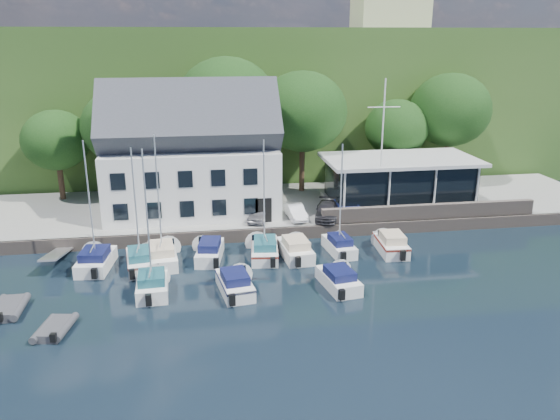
{
  "coord_description": "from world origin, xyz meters",
  "views": [
    {
      "loc": [
        -6.47,
        -28.54,
        15.28
      ],
      "look_at": [
        -0.71,
        9.0,
        3.09
      ],
      "focal_mm": 35.0,
      "sensor_mm": 36.0,
      "label": 1
    }
  ],
  "objects_px": {
    "harbor_building": "(192,160)",
    "boat_r1_0": "(90,207)",
    "flagpole": "(382,149)",
    "boat_r1_7": "(391,242)",
    "boat_r1_2": "(159,201)",
    "car_silver": "(258,213)",
    "car_dgrey": "(327,211)",
    "boat_r1_6": "(341,198)",
    "boat_r1_1": "(136,208)",
    "boat_r1_5": "(295,247)",
    "boat_r2_2": "(235,281)",
    "boat_r1_4": "(264,199)",
    "boat_r2_1": "(148,226)",
    "dinghy_0": "(8,307)",
    "car_white": "(295,212)",
    "dinghy_1": "(55,327)",
    "boat_r2_3": "(338,277)",
    "car_blue": "(349,206)",
    "club_pavilion": "(399,180)",
    "boat_r1_3": "(210,249)"
  },
  "relations": [
    {
      "from": "boat_r1_4",
      "to": "boat_r1_6",
      "type": "height_order",
      "value": "boat_r1_4"
    },
    {
      "from": "boat_r1_2",
      "to": "boat_r1_7",
      "type": "height_order",
      "value": "boat_r1_2"
    },
    {
      "from": "boat_r2_2",
      "to": "dinghy_1",
      "type": "height_order",
      "value": "boat_r2_2"
    },
    {
      "from": "car_blue",
      "to": "boat_r1_4",
      "type": "bearing_deg",
      "value": -138.71
    },
    {
      "from": "flagpole",
      "to": "boat_r1_7",
      "type": "xyz_separation_m",
      "value": [
        -0.91,
        -5.81,
        -5.79
      ]
    },
    {
      "from": "boat_r1_0",
      "to": "boat_r1_6",
      "type": "distance_m",
      "value": 17.21
    },
    {
      "from": "harbor_building",
      "to": "car_silver",
      "type": "bearing_deg",
      "value": -33.97
    },
    {
      "from": "boat_r1_3",
      "to": "car_blue",
      "type": "bearing_deg",
      "value": 34.68
    },
    {
      "from": "boat_r1_0",
      "to": "flagpole",
      "type": "bearing_deg",
      "value": 20.6
    },
    {
      "from": "dinghy_0",
      "to": "boat_r2_3",
      "type": "bearing_deg",
      "value": 0.3
    },
    {
      "from": "boat_r1_1",
      "to": "boat_r1_5",
      "type": "distance_m",
      "value": 11.45
    },
    {
      "from": "car_white",
      "to": "boat_r1_2",
      "type": "bearing_deg",
      "value": -157.89
    },
    {
      "from": "boat_r2_3",
      "to": "dinghy_1",
      "type": "relative_size",
      "value": 1.96
    },
    {
      "from": "boat_r1_2",
      "to": "dinghy_1",
      "type": "distance_m",
      "value": 11.04
    },
    {
      "from": "boat_r1_1",
      "to": "boat_r2_1",
      "type": "xyz_separation_m",
      "value": [
        1.1,
        -4.1,
        0.13
      ]
    },
    {
      "from": "boat_r1_7",
      "to": "boat_r2_1",
      "type": "bearing_deg",
      "value": -162.51
    },
    {
      "from": "car_dgrey",
      "to": "boat_r1_5",
      "type": "distance_m",
      "value": 6.57
    },
    {
      "from": "harbor_building",
      "to": "boat_r2_2",
      "type": "height_order",
      "value": "harbor_building"
    },
    {
      "from": "harbor_building",
      "to": "boat_r1_5",
      "type": "bearing_deg",
      "value": -51.97
    },
    {
      "from": "car_dgrey",
      "to": "boat_r1_1",
      "type": "xyz_separation_m",
      "value": [
        -14.46,
        -5.73,
        2.7
      ]
    },
    {
      "from": "car_blue",
      "to": "boat_r1_4",
      "type": "distance_m",
      "value": 10.09
    },
    {
      "from": "car_silver",
      "to": "dinghy_0",
      "type": "relative_size",
      "value": 1.12
    },
    {
      "from": "boat_r1_5",
      "to": "dinghy_0",
      "type": "bearing_deg",
      "value": -167.74
    },
    {
      "from": "boat_r1_7",
      "to": "boat_r1_0",
      "type": "bearing_deg",
      "value": -177.39
    },
    {
      "from": "boat_r1_7",
      "to": "car_white",
      "type": "bearing_deg",
      "value": 139.99
    },
    {
      "from": "car_dgrey",
      "to": "boat_r1_6",
      "type": "xyz_separation_m",
      "value": [
        -0.24,
        -5.05,
        2.55
      ]
    },
    {
      "from": "car_silver",
      "to": "dinghy_1",
      "type": "height_order",
      "value": "car_silver"
    },
    {
      "from": "boat_r2_2",
      "to": "boat_r2_3",
      "type": "distance_m",
      "value": 6.55
    },
    {
      "from": "car_blue",
      "to": "boat_r1_7",
      "type": "xyz_separation_m",
      "value": [
        1.5,
        -6.28,
        -0.89
      ]
    },
    {
      "from": "boat_r1_5",
      "to": "boat_r2_1",
      "type": "xyz_separation_m",
      "value": [
        -9.78,
        -4.39,
        3.7
      ]
    },
    {
      "from": "car_dgrey",
      "to": "flagpole",
      "type": "distance_m",
      "value": 6.67
    },
    {
      "from": "car_silver",
      "to": "boat_r1_0",
      "type": "height_order",
      "value": "boat_r1_0"
    },
    {
      "from": "car_blue",
      "to": "dinghy_1",
      "type": "distance_m",
      "value": 25.03
    },
    {
      "from": "harbor_building",
      "to": "boat_r1_0",
      "type": "height_order",
      "value": "harbor_building"
    },
    {
      "from": "boat_r1_2",
      "to": "flagpole",
      "type": "bearing_deg",
      "value": 11.11
    },
    {
      "from": "boat_r1_0",
      "to": "boat_r1_2",
      "type": "distance_m",
      "value": 4.46
    },
    {
      "from": "boat_r1_1",
      "to": "boat_r1_7",
      "type": "distance_m",
      "value": 18.38
    },
    {
      "from": "boat_r1_2",
      "to": "boat_r1_7",
      "type": "relative_size",
      "value": 1.63
    },
    {
      "from": "club_pavilion",
      "to": "car_dgrey",
      "type": "distance_m",
      "value": 8.07
    },
    {
      "from": "boat_r1_6",
      "to": "boat_r2_2",
      "type": "height_order",
      "value": "boat_r1_6"
    },
    {
      "from": "flagpole",
      "to": "boat_r1_6",
      "type": "bearing_deg",
      "value": -131.48
    },
    {
      "from": "boat_r2_2",
      "to": "harbor_building",
      "type": "bearing_deg",
      "value": 91.27
    },
    {
      "from": "boat_r1_4",
      "to": "boat_r2_1",
      "type": "height_order",
      "value": "boat_r2_1"
    },
    {
      "from": "harbor_building",
      "to": "boat_r2_1",
      "type": "height_order",
      "value": "harbor_building"
    },
    {
      "from": "boat_r1_7",
      "to": "dinghy_1",
      "type": "xyz_separation_m",
      "value": [
        -21.82,
        -8.29,
        -0.44
      ]
    },
    {
      "from": "boat_r1_6",
      "to": "dinghy_0",
      "type": "bearing_deg",
      "value": -170.17
    },
    {
      "from": "boat_r1_7",
      "to": "car_silver",
      "type": "bearing_deg",
      "value": 151.06
    },
    {
      "from": "car_blue",
      "to": "boat_r1_7",
      "type": "height_order",
      "value": "car_blue"
    },
    {
      "from": "boat_r1_0",
      "to": "boat_r2_1",
      "type": "distance_m",
      "value": 6.1
    },
    {
      "from": "boat_r1_6",
      "to": "car_silver",
      "type": "bearing_deg",
      "value": 129.29
    }
  ]
}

